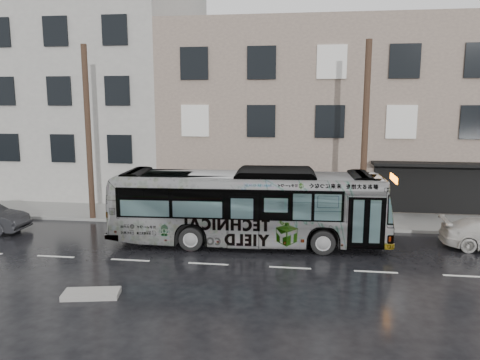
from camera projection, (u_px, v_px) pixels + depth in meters
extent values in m
plane|color=black|center=(220.00, 245.00, 20.80)|extent=(120.00, 120.00, 0.00)
cube|color=gray|center=(236.00, 216.00, 25.57)|extent=(90.00, 3.60, 0.15)
cube|color=gray|center=(325.00, 113.00, 31.61)|extent=(20.00, 12.00, 11.00)
cube|color=#AAA8A1|center=(21.00, 79.00, 35.76)|extent=(26.00, 15.00, 16.00)
cylinder|color=#3F2B1F|center=(365.00, 136.00, 22.37)|extent=(0.30, 0.30, 9.00)
cylinder|color=#3F2B1F|center=(88.00, 133.00, 24.26)|extent=(0.30, 0.30, 9.00)
cylinder|color=slate|center=(385.00, 204.00, 22.77)|extent=(0.06, 0.06, 2.40)
imported|color=#B2B2B2|center=(248.00, 207.00, 20.70)|extent=(12.28, 3.42, 3.39)
cube|color=gray|center=(91.00, 294.00, 15.28)|extent=(1.92, 1.14, 0.18)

